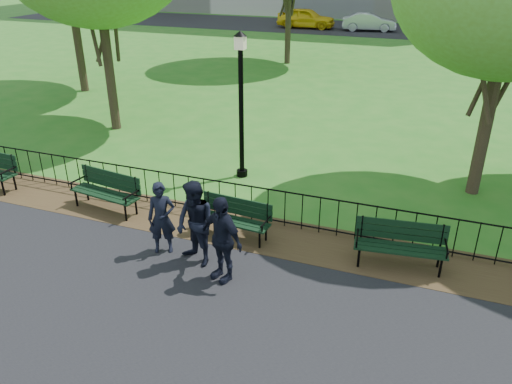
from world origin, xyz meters
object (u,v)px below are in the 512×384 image
at_px(person_right, 221,239).
at_px(lamppost, 241,101).
at_px(park_bench_left_a, 107,187).
at_px(sedan_silver, 369,22).
at_px(taxi, 306,18).
at_px(sedan_dark, 489,24).
at_px(park_bench_main, 223,212).
at_px(park_bench_right_a, 401,240).
at_px(person_mid, 195,224).
at_px(person_left, 162,218).

bearing_deg(person_right, lamppost, 130.91).
height_order(park_bench_left_a, sedan_silver, sedan_silver).
bearing_deg(sedan_silver, taxi, 81.01).
bearing_deg(taxi, person_right, -168.47).
height_order(park_bench_left_a, person_right, person_right).
xyz_separation_m(person_right, taxi, (-7.69, 33.96, -0.07)).
distance_m(park_bench_left_a, sedan_dark, 34.64).
bearing_deg(person_right, park_bench_main, 136.82).
bearing_deg(person_right, park_bench_right_a, 51.23).
bearing_deg(park_bench_left_a, sedan_silver, 95.94).
relative_size(person_mid, taxi, 0.38).
relative_size(park_bench_main, lamppost, 0.45).
distance_m(person_left, sedan_silver, 33.67).
bearing_deg(park_bench_main, person_left, -125.42).
xyz_separation_m(park_bench_main, sedan_silver, (-2.01, 32.59, 0.13)).
bearing_deg(sedan_silver, park_bench_main, 172.98).
xyz_separation_m(park_bench_left_a, park_bench_right_a, (6.83, -0.01, -0.01)).
height_order(park_bench_main, person_right, person_right).
height_order(person_mid, taxi, person_mid).
relative_size(park_bench_right_a, sedan_dark, 0.33).
bearing_deg(person_right, sedan_silver, 117.79).
xyz_separation_m(park_bench_right_a, sedan_silver, (-5.75, 32.46, 0.12)).
distance_m(park_bench_main, person_right, 1.66).
bearing_deg(person_right, taxi, 126.10).
height_order(taxi, sedan_silver, taxi).
bearing_deg(taxi, park_bench_right_a, -162.78).
height_order(park_bench_left_a, sedan_dark, sedan_dark).
xyz_separation_m(park_bench_left_a, taxi, (-3.96, 32.31, 0.22)).
bearing_deg(taxi, person_left, -170.81).
relative_size(person_mid, sedan_dark, 0.32).
height_order(lamppost, taxi, lamppost).
bearing_deg(person_mid, park_bench_main, 113.41).
bearing_deg(sedan_silver, person_mid, 172.80).
distance_m(park_bench_main, sedan_dark, 34.04).
xyz_separation_m(park_bench_left_a, person_right, (3.74, -1.64, 0.28)).
bearing_deg(park_bench_main, park_bench_right_a, 6.38).
distance_m(park_bench_main, lamppost, 3.57).
relative_size(person_mid, person_right, 1.02).
bearing_deg(park_bench_left_a, person_left, -20.66).
bearing_deg(park_bench_left_a, person_right, -15.90).
height_order(lamppost, person_left, lamppost).
relative_size(park_bench_main, person_right, 1.03).
distance_m(lamppost, person_right, 5.00).
relative_size(park_bench_left_a, lamppost, 0.48).
relative_size(park_bench_right_a, person_left, 1.18).
xyz_separation_m(person_right, sedan_silver, (-2.66, 34.09, -0.18)).
distance_m(park_bench_left_a, person_left, 2.52).
bearing_deg(lamppost, taxi, 101.99).
xyz_separation_m(park_bench_main, person_mid, (-0.03, -1.20, 0.32)).
xyz_separation_m(park_bench_left_a, person_mid, (3.05, -1.34, 0.30)).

